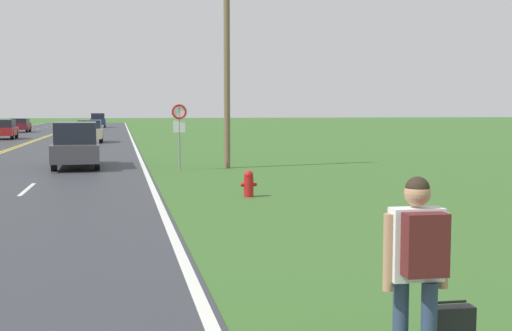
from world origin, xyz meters
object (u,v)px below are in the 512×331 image
object	(u,v)px
hitchhiker_person	(418,255)
traffic_sign	(179,120)
car_champagne_hatchback_mid_near	(90,130)
car_red_sedan_mid_far	(4,129)
fire_hydrant	(249,183)
car_maroon_hatchback_receding	(20,125)
car_dark_blue_suv_distant	(98,120)
car_dark_grey_suv_approaching	(76,144)

from	to	relation	value
hitchhiker_person	traffic_sign	world-z (taller)	traffic_sign
car_champagne_hatchback_mid_near	car_red_sedan_mid_far	xyz separation A→B (m)	(-6.84, 6.83, -0.05)
fire_hydrant	traffic_sign	xyz separation A→B (m)	(-1.07, 7.81, 1.52)
fire_hydrant	traffic_sign	size ratio (longest dim) A/B	0.28
hitchhiker_person	car_maroon_hatchback_receding	bearing A→B (deg)	13.31
car_champagne_hatchback_mid_near	car_red_sedan_mid_far	distance (m)	9.67
car_red_sedan_mid_far	car_dark_blue_suv_distant	bearing A→B (deg)	-11.09
hitchhiker_person	car_dark_blue_suv_distant	size ratio (longest dim) A/B	0.40
car_dark_grey_suv_approaching	car_champagne_hatchback_mid_near	world-z (taller)	car_dark_grey_suv_approaching
hitchhiker_person	car_dark_grey_suv_approaching	distance (m)	21.54
car_dark_blue_suv_distant	hitchhiker_person	bearing A→B (deg)	2.85
car_champagne_hatchback_mid_near	car_dark_blue_suv_distant	size ratio (longest dim) A/B	0.94
fire_hydrant	hitchhiker_person	bearing A→B (deg)	-94.24
traffic_sign	car_dark_grey_suv_approaching	distance (m)	4.45
traffic_sign	car_red_sedan_mid_far	world-z (taller)	traffic_sign
fire_hydrant	car_red_sedan_mid_far	xyz separation A→B (m)	(-12.12, 37.03, 0.44)
hitchhiker_person	traffic_sign	size ratio (longest dim) A/B	0.68
traffic_sign	car_dark_grey_suv_approaching	size ratio (longest dim) A/B	0.51
fire_hydrant	car_dark_grey_suv_approaching	bearing A→B (deg)	116.50
fire_hydrant	car_maroon_hatchback_receding	size ratio (longest dim) A/B	0.19
fire_hydrant	car_champagne_hatchback_mid_near	bearing A→B (deg)	99.93
car_red_sedan_mid_far	car_maroon_hatchback_receding	bearing A→B (deg)	2.73
car_maroon_hatchback_receding	car_dark_blue_suv_distant	distance (m)	19.46
car_red_sedan_mid_far	fire_hydrant	bearing A→B (deg)	-163.18
fire_hydrant	car_red_sedan_mid_far	size ratio (longest dim) A/B	0.17
hitchhiker_person	car_maroon_hatchback_receding	size ratio (longest dim) A/B	0.47
car_dark_grey_suv_approaching	car_red_sedan_mid_far	xyz separation A→B (m)	(-7.22, 27.18, -0.14)
traffic_sign	car_dark_blue_suv_distant	distance (m)	64.47
hitchhiker_person	car_maroon_hatchback_receding	distance (m)	66.51
car_champagne_hatchback_mid_near	car_dark_blue_suv_distant	distance (m)	41.89
hitchhiker_person	car_red_sedan_mid_far	size ratio (longest dim) A/B	0.41
car_dark_grey_suv_approaching	car_dark_blue_suv_distant	xyz separation A→B (m)	(-1.17, 62.23, 0.07)
hitchhiker_person	car_champagne_hatchback_mid_near	bearing A→B (deg)	8.61
hitchhiker_person	fire_hydrant	world-z (taller)	hitchhiker_person
car_dark_grey_suv_approaching	car_red_sedan_mid_far	distance (m)	28.12
hitchhiker_person	fire_hydrant	xyz separation A→B (m)	(0.84, 11.31, -0.68)
car_red_sedan_mid_far	traffic_sign	bearing A→B (deg)	-160.59
fire_hydrant	car_champagne_hatchback_mid_near	world-z (taller)	car_champagne_hatchback_mid_near
car_dark_grey_suv_approaching	car_dark_blue_suv_distant	bearing A→B (deg)	179.07
car_maroon_hatchback_receding	car_champagne_hatchback_mid_near	bearing A→B (deg)	-161.23
fire_hydrant	traffic_sign	world-z (taller)	traffic_sign
fire_hydrant	car_dark_grey_suv_approaching	distance (m)	11.02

